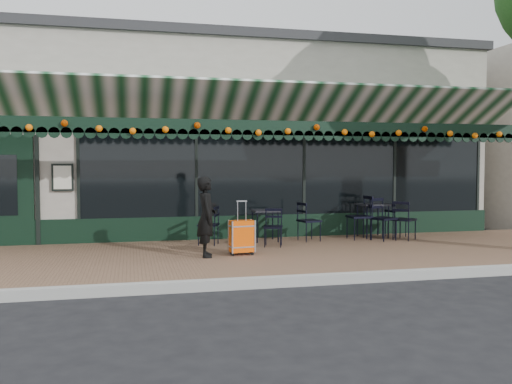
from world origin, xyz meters
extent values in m
plane|color=black|center=(0.00, 0.00, 0.00)|extent=(80.00, 80.00, 0.00)
cube|color=brown|center=(0.00, 2.00, 0.07)|extent=(18.00, 4.00, 0.15)
cube|color=#9E9E99|center=(0.00, -0.08, 0.07)|extent=(18.00, 0.16, 0.15)
cube|color=gray|center=(0.00, 8.00, 2.25)|extent=(12.00, 8.00, 4.50)
cube|color=black|center=(1.20, 3.98, 1.65)|extent=(9.20, 0.04, 2.00)
cube|color=black|center=(-4.80, 3.98, 1.25)|extent=(1.10, 0.07, 2.20)
cube|color=silver|center=(-3.70, 3.94, 1.50)|extent=(0.42, 0.04, 0.55)
cube|color=black|center=(0.00, 2.52, 2.46)|extent=(12.00, 0.03, 0.28)
cylinder|color=orange|center=(0.00, 2.46, 2.44)|extent=(11.60, 0.12, 0.12)
imported|color=black|center=(-1.09, 1.80, 0.85)|extent=(0.38, 0.54, 1.40)
cube|color=#EC5107|center=(-0.45, 1.86, 0.49)|extent=(0.44, 0.28, 0.56)
cube|color=black|center=(-0.45, 1.86, 0.18)|extent=(0.44, 0.28, 0.06)
cube|color=silver|center=(-0.45, 1.86, 0.94)|extent=(0.19, 0.05, 0.35)
cube|color=black|center=(2.84, 3.50, 0.88)|extent=(0.60, 0.60, 0.04)
cylinder|color=black|center=(2.59, 3.25, 0.50)|extent=(0.03, 0.03, 0.71)
cylinder|color=black|center=(3.10, 3.25, 0.50)|extent=(0.03, 0.03, 0.71)
cylinder|color=black|center=(2.59, 3.75, 0.50)|extent=(0.03, 0.03, 0.71)
cylinder|color=black|center=(3.10, 3.75, 0.50)|extent=(0.03, 0.03, 0.71)
cube|color=black|center=(0.37, 3.42, 0.79)|extent=(0.54, 0.54, 0.04)
cylinder|color=black|center=(0.15, 3.20, 0.46)|extent=(0.03, 0.03, 0.62)
cylinder|color=black|center=(0.60, 3.20, 0.46)|extent=(0.03, 0.03, 0.62)
cylinder|color=black|center=(0.15, 3.65, 0.46)|extent=(0.03, 0.03, 0.62)
cylinder|color=black|center=(0.60, 3.65, 0.46)|extent=(0.03, 0.03, 0.62)
camera|label=1|loc=(-2.37, -7.53, 1.77)|focal=38.00mm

